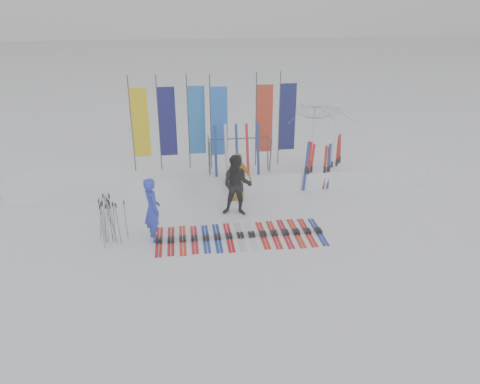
{
  "coord_description": "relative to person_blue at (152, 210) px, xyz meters",
  "views": [
    {
      "loc": [
        -1.38,
        -10.41,
        6.2
      ],
      "look_at": [
        0.2,
        1.6,
        1.0
      ],
      "focal_mm": 35.0,
      "sensor_mm": 36.0,
      "label": 1
    }
  ],
  "objects": [
    {
      "name": "ski_rack",
      "position": [
        2.75,
        3.21,
        0.49
      ],
      "size": [
        2.04,
        0.8,
        1.23
      ],
      "color": "#383A3F",
      "rests_on": "ground"
    },
    {
      "name": "tent_canopy",
      "position": [
        5.62,
        4.47,
        0.42
      ],
      "size": [
        3.38,
        3.42,
        2.61
      ],
      "primitive_type": "imported",
      "rotation": [
        0.0,
        0.0,
        -0.21
      ],
      "color": "white",
      "rests_on": "ground"
    },
    {
      "name": "snow_bank",
      "position": [
        2.23,
        3.61,
        -0.59
      ],
      "size": [
        14.0,
        1.6,
        0.6
      ],
      "primitive_type": "cube",
      "color": "white",
      "rests_on": "ground"
    },
    {
      "name": "ground",
      "position": [
        2.23,
        -0.99,
        -0.89
      ],
      "size": [
        120.0,
        120.0,
        0.0
      ],
      "primitive_type": "plane",
      "color": "white",
      "rests_on": "ground"
    },
    {
      "name": "ski_row",
      "position": [
        2.34,
        -0.18,
        -0.85
      ],
      "size": [
        4.58,
        1.69,
        0.07
      ],
      "color": "red",
      "rests_on": "ground"
    },
    {
      "name": "upright_skis",
      "position": [
        5.57,
        3.14,
        -0.1
      ],
      "size": [
        1.53,
        0.91,
        1.67
      ],
      "color": "red",
      "rests_on": "ground"
    },
    {
      "name": "feather_flags",
      "position": [
        1.92,
        3.84,
        1.35
      ],
      "size": [
        5.53,
        0.31,
        3.2
      ],
      "color": "#383A3F",
      "rests_on": "ground"
    },
    {
      "name": "person_blue",
      "position": [
        0.0,
        0.0,
        0.0
      ],
      "size": [
        0.62,
        0.76,
        1.78
      ],
      "primitive_type": "imported",
      "rotation": [
        0.0,
        0.0,
        1.92
      ],
      "color": "#2134C5",
      "rests_on": "ground"
    },
    {
      "name": "person_yellow",
      "position": [
        2.59,
        2.33,
        -0.11
      ],
      "size": [
        0.97,
        0.84,
        1.57
      ],
      "primitive_type": "imported",
      "rotation": [
        0.0,
        0.0,
        -0.6
      ],
      "color": "orange",
      "rests_on": "ground"
    },
    {
      "name": "pole_cluster",
      "position": [
        -1.15,
        0.07,
        -0.29
      ],
      "size": [
        0.76,
        0.79,
        1.25
      ],
      "color": "#595B60",
      "rests_on": "ground"
    },
    {
      "name": "person_black",
      "position": [
        2.42,
        1.25,
        0.04
      ],
      "size": [
        1.04,
        0.9,
        1.86
      ],
      "primitive_type": "imported",
      "rotation": [
        0.0,
        0.0,
        -0.23
      ],
      "color": "black",
      "rests_on": "ground"
    }
  ]
}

